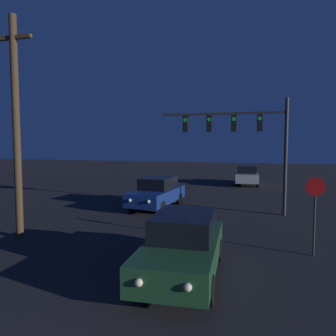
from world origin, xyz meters
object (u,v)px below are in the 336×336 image
car_mid (157,192)px  traffic_signal_mast (243,133)px  stop_sign (315,203)px  car_near (183,245)px  car_far (247,175)px  utility_pole (16,125)px

car_mid → traffic_signal_mast: bearing=-176.5°
traffic_signal_mast → stop_sign: size_ratio=2.55×
car_mid → stop_sign: stop_sign is taller
car_near → car_mid: size_ratio=1.00×
car_far → stop_sign: stop_sign is taller
traffic_signal_mast → car_far: bearing=91.8°
car_near → car_far: (0.61, 20.99, 0.00)m
car_mid → stop_sign: (7.48, -6.17, 0.88)m
car_near → stop_sign: bearing=-146.9°
car_far → traffic_signal_mast: bearing=-92.6°
car_near → traffic_signal_mast: (0.99, 8.96, 3.37)m
traffic_signal_mast → stop_sign: (2.75, -6.15, -2.48)m
car_mid → utility_pole: size_ratio=0.57×
car_near → traffic_signal_mast: traffic_signal_mast is taller
car_far → utility_pole: bearing=-116.1°
stop_sign → car_near: bearing=-143.0°
car_near → utility_pole: (-7.05, 1.81, 3.54)m
car_far → utility_pole: size_ratio=0.57×
car_far → traffic_signal_mast: size_ratio=0.74×
utility_pole → car_mid: bearing=65.3°
stop_sign → car_mid: bearing=140.5°
traffic_signal_mast → stop_sign: 7.18m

